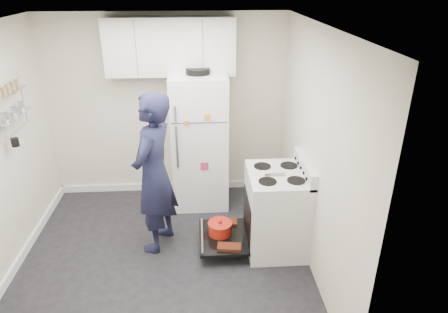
{
  "coord_description": "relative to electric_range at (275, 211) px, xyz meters",
  "views": [
    {
      "loc": [
        0.44,
        -3.65,
        2.92
      ],
      "look_at": [
        0.7,
        0.41,
        1.05
      ],
      "focal_mm": 32.0,
      "sensor_mm": 36.0,
      "label": 1
    }
  ],
  "objects": [
    {
      "name": "room",
      "position": [
        -1.29,
        -0.12,
        0.74
      ],
      "size": [
        3.21,
        3.21,
        2.51
      ],
      "color": "black",
      "rests_on": "ground"
    },
    {
      "name": "electric_range",
      "position": [
        0.0,
        0.0,
        0.0
      ],
      "size": [
        0.66,
        0.76,
        1.1
      ],
      "color": "silver",
      "rests_on": "ground"
    },
    {
      "name": "open_oven_door",
      "position": [
        -0.6,
        0.02,
        -0.28
      ],
      "size": [
        0.55,
        0.7,
        0.22
      ],
      "color": "black",
      "rests_on": "ground"
    },
    {
      "name": "refrigerator",
      "position": [
        -0.83,
        1.1,
        0.44
      ],
      "size": [
        0.72,
        0.74,
        1.86
      ],
      "color": "white",
      "rests_on": "ground"
    },
    {
      "name": "upper_cabinets",
      "position": [
        -1.16,
        1.28,
        1.63
      ],
      "size": [
        1.6,
        0.33,
        0.7
      ],
      "primitive_type": "cube",
      "color": "silver",
      "rests_on": "room"
    },
    {
      "name": "wall_shelf_rack",
      "position": [
        -2.78,
        0.34,
        1.21
      ],
      "size": [
        0.14,
        0.6,
        0.61
      ],
      "color": "#B2B2B7",
      "rests_on": "room"
    },
    {
      "name": "person",
      "position": [
        -1.34,
        0.12,
        0.45
      ],
      "size": [
        0.65,
        0.78,
        1.85
      ],
      "primitive_type": "imported",
      "rotation": [
        0.0,
        0.0,
        -1.92
      ],
      "color": "#171A35",
      "rests_on": "ground"
    }
  ]
}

